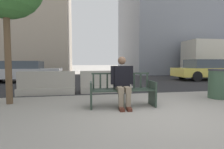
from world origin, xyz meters
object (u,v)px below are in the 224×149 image
jersey_barrier_centre (106,83)px  street_bench (122,91)px  delivery_truck (221,57)px  jersey_barrier_left (47,85)px  car_taxi_near (208,70)px  trash_bin (218,84)px  seated_person (122,81)px  car_sedan_mid (20,72)px

jersey_barrier_centre → street_bench: bearing=-88.2°
jersey_barrier_centre → delivery_truck: bearing=30.0°
jersey_barrier_centre → jersey_barrier_left: (-2.20, -0.10, 0.00)m
delivery_truck → street_bench: bearing=-141.4°
car_taxi_near → delivery_truck: delivery_truck is taller
jersey_barrier_centre → trash_bin: 3.88m
seated_person → car_taxi_near: (7.50, 6.06, 0.01)m
seated_person → delivery_truck: size_ratio=0.19×
jersey_barrier_centre → jersey_barrier_left: same height
seated_person → delivery_truck: (11.04, 8.84, 1.00)m
car_taxi_near → car_sedan_mid: (-12.08, 0.84, -0.06)m
jersey_barrier_centre → jersey_barrier_left: 2.20m
jersey_barrier_centre → car_sedan_mid: size_ratio=0.42×
jersey_barrier_centre → car_sedan_mid: 6.37m
street_bench → delivery_truck: bearing=38.6°
street_bench → jersey_barrier_left: street_bench is taller
car_taxi_near → car_sedan_mid: car_taxi_near is taller
jersey_barrier_left → delivery_truck: bearing=26.1°
seated_person → trash_bin: seated_person is taller
jersey_barrier_centre → trash_bin: trash_bin is taller
car_taxi_near → trash_bin: bearing=-127.0°
street_bench → trash_bin: trash_bin is taller
car_sedan_mid → delivery_truck: bearing=7.1°
car_sedan_mid → trash_bin: size_ratio=5.05×
delivery_truck → trash_bin: (-7.72, -8.32, -1.21)m
jersey_barrier_left → car_sedan_mid: (-2.32, 4.58, 0.30)m
street_bench → car_sedan_mid: bearing=123.8°
street_bench → jersey_barrier_centre: (-0.07, 2.37, -0.06)m
delivery_truck → seated_person: bearing=-141.3°
car_taxi_near → delivery_truck: bearing=38.2°
jersey_barrier_left → jersey_barrier_centre: bearing=2.6°
car_sedan_mid → trash_bin: (7.90, -6.38, -0.16)m
car_sedan_mid → seated_person: bearing=-56.4°
jersey_barrier_left → car_taxi_near: 10.46m
car_taxi_near → trash_bin: (-4.18, -5.54, -0.22)m
jersey_barrier_centre → car_sedan_mid: car_sedan_mid is taller
jersey_barrier_left → trash_bin: 5.87m
seated_person → jersey_barrier_left: bearing=134.2°
trash_bin → street_bench: bearing=-171.9°
jersey_barrier_centre → trash_bin: bearing=-29.4°
street_bench → car_sedan_mid: 8.25m
seated_person → street_bench: bearing=76.7°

